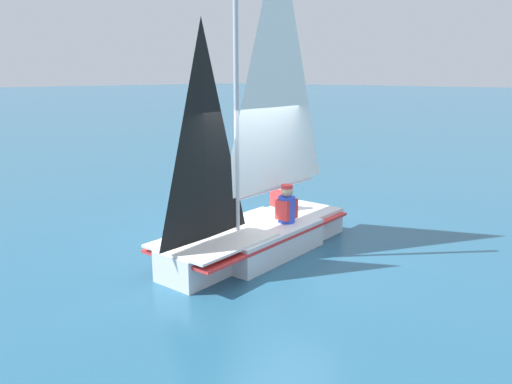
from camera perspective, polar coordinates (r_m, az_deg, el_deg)
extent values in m
plane|color=#235675|center=(8.85, 0.00, -6.85)|extent=(260.00, 260.00, 0.00)
cube|color=silver|center=(8.77, 0.00, -5.36)|extent=(2.26, 1.56, 0.48)
cube|color=silver|center=(7.71, -7.27, -8.16)|extent=(0.96, 0.84, 0.48)
cube|color=silver|center=(9.96, 5.57, -3.14)|extent=(0.99, 1.27, 0.48)
cube|color=red|center=(8.72, 0.00, -4.40)|extent=(3.95, 1.69, 0.05)
cube|color=silver|center=(7.92, -4.95, -5.49)|extent=(1.86, 1.42, 0.04)
cylinder|color=#B7B7BC|center=(7.93, -2.29, 13.19)|extent=(0.08, 0.08, 5.10)
cylinder|color=#B7B7BC|center=(9.01, 2.39, 0.50)|extent=(2.18, 0.22, 0.07)
pyramid|color=white|center=(8.79, 2.54, 14.75)|extent=(2.07, 0.19, 4.38)
pyramid|color=black|center=(7.44, -6.01, 6.82)|extent=(1.33, 0.14, 3.26)
cube|color=black|center=(10.40, 7.12, -2.90)|extent=(0.08, 0.04, 0.34)
cube|color=black|center=(8.98, 3.47, -5.02)|extent=(0.30, 0.26, 0.45)
cylinder|color=blue|center=(8.85, 3.51, -2.09)|extent=(0.32, 0.32, 0.50)
cube|color=red|center=(8.84, 3.51, -1.94)|extent=(0.36, 0.28, 0.35)
sphere|color=tan|center=(8.76, 3.54, 0.11)|extent=(0.22, 0.22, 0.22)
cylinder|color=red|center=(8.74, 3.55, 0.64)|extent=(0.22, 0.22, 0.06)
cube|color=black|center=(9.85, 2.80, -3.35)|extent=(0.30, 0.26, 0.45)
cylinder|color=white|center=(9.73, 2.83, -0.67)|extent=(0.32, 0.32, 0.50)
cube|color=red|center=(9.72, 2.83, -0.52)|extent=(0.36, 0.28, 0.35)
sphere|color=brown|center=(9.65, 2.85, 1.34)|extent=(0.22, 0.22, 0.22)
cylinder|color=black|center=(9.63, 2.86, 1.83)|extent=(0.22, 0.22, 0.06)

